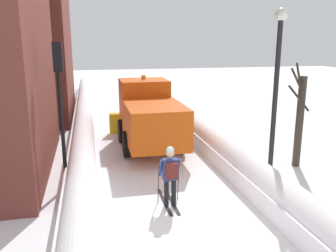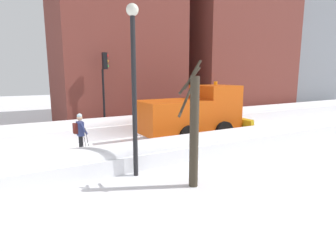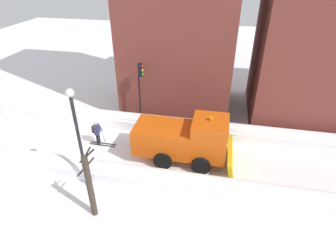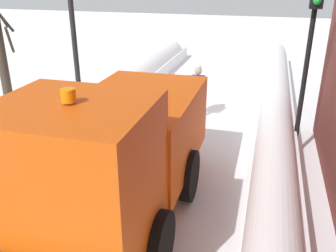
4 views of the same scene
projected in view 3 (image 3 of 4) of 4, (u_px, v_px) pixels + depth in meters
ground_plane at (236, 164)px, 16.58m from camera, size 80.00×80.00×0.00m
snowbank_left at (237, 132)px, 18.56m from camera, size 1.10×36.00×1.16m
snowbank_right at (238, 190)px, 14.08m from camera, size 1.10×36.00×1.04m
plow_truck at (186, 139)px, 16.22m from camera, size 3.20×5.98×3.12m
skier at (97, 131)px, 17.82m from camera, size 0.62×1.80×1.81m
traffic_light_pole at (140, 83)px, 18.79m from camera, size 0.28×0.42×4.66m
street_lamp at (77, 130)px, 13.19m from camera, size 0.40×0.40×5.68m
bare_tree_near at (90, 185)px, 12.42m from camera, size 0.64×0.95×3.92m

